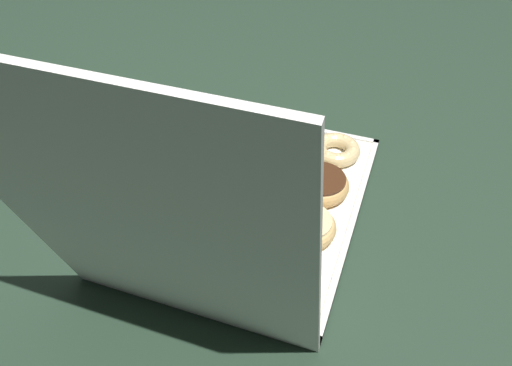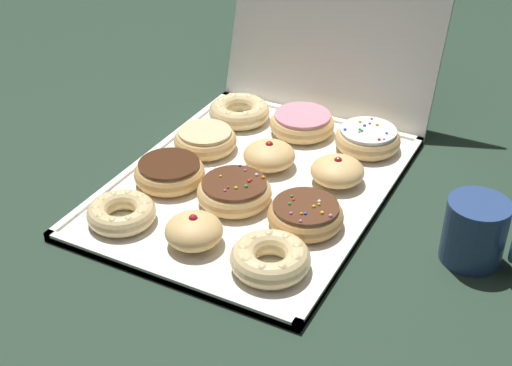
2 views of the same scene
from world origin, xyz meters
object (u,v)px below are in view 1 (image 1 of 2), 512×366
object	(u,v)px
sprinkle_donut_5	(207,157)
sprinkle_donut_11	(146,243)
donut_box	(252,200)
sprinkle_donut_4	(263,171)
jelly_filled_donut_8	(181,197)
cruller_donut_9	(286,279)
jelly_filled_donut_7	(243,210)
cruller_donut_0	(336,149)
chocolate_frosted_donut_3	(320,184)
coffee_mug	(94,139)
cruller_donut_2	(228,127)
pink_frosted_donut_10	(213,263)
jelly_filled_donut_1	(280,137)
glazed_ring_donut_6	(306,226)

from	to	relation	value
sprinkle_donut_5	sprinkle_donut_11	bearing A→B (deg)	89.35
donut_box	sprinkle_donut_4	distance (m)	0.07
jelly_filled_donut_8	cruller_donut_9	bearing A→B (deg)	154.39
sprinkle_donut_4	jelly_filled_donut_7	bearing A→B (deg)	91.11
cruller_donut_0	chocolate_frosted_donut_3	distance (m)	0.13
sprinkle_donut_4	coffee_mug	distance (m)	0.37
donut_box	chocolate_frosted_donut_3	bearing A→B (deg)	-153.06
donut_box	sprinkle_donut_11	xyz separation A→B (m)	(0.13, 0.20, 0.03)
chocolate_frosted_donut_3	donut_box	bearing A→B (deg)	26.94
cruller_donut_0	cruller_donut_2	bearing A→B (deg)	0.78
donut_box	jelly_filled_donut_8	bearing A→B (deg)	28.60
chocolate_frosted_donut_3	sprinkle_donut_5	xyz separation A→B (m)	(0.25, -0.01, -0.00)
chocolate_frosted_donut_3	jelly_filled_donut_7	size ratio (longest dim) A/B	1.32
pink_frosted_donut_10	cruller_donut_9	bearing A→B (deg)	-176.10
cruller_donut_9	pink_frosted_donut_10	size ratio (longest dim) A/B	0.97
jelly_filled_donut_7	pink_frosted_donut_10	xyz separation A→B (m)	(0.00, 0.14, -0.00)
sprinkle_donut_5	jelly_filled_donut_8	world-z (taller)	jelly_filled_donut_8
donut_box	cruller_donut_2	size ratio (longest dim) A/B	4.82
jelly_filled_donut_1	cruller_donut_2	xyz separation A→B (m)	(0.12, -0.00, -0.00)
sprinkle_donut_11	donut_box	bearing A→B (deg)	-123.42
sprinkle_donut_4	jelly_filled_donut_8	bearing A→B (deg)	46.64
jelly_filled_donut_7	jelly_filled_donut_8	distance (m)	0.13
sprinkle_donut_4	glazed_ring_donut_6	xyz separation A→B (m)	(-0.13, 0.12, -0.00)
pink_frosted_donut_10	sprinkle_donut_5	bearing A→B (deg)	-64.44
glazed_ring_donut_6	jelly_filled_donut_7	world-z (taller)	jelly_filled_donut_7
chocolate_frosted_donut_3	cruller_donut_9	xyz separation A→B (m)	(-0.00, 0.25, -0.00)
cruller_donut_0	jelly_filled_donut_8	distance (m)	0.36
jelly_filled_donut_7	coffee_mug	size ratio (longest dim) A/B	0.82
pink_frosted_donut_10	cruller_donut_2	bearing A→B (deg)	-71.78
jelly_filled_donut_8	sprinkle_donut_4	bearing A→B (deg)	-133.36
jelly_filled_donut_1	cruller_donut_9	world-z (taller)	jelly_filled_donut_1
donut_box	cruller_donut_2	bearing A→B (deg)	-56.25
sprinkle_donut_4	chocolate_frosted_donut_3	bearing A→B (deg)	179.21
jelly_filled_donut_7	pink_frosted_donut_10	distance (m)	0.14
glazed_ring_donut_6	sprinkle_donut_4	bearing A→B (deg)	-44.37
cruller_donut_9	pink_frosted_donut_10	xyz separation A→B (m)	(0.13, 0.01, 0.00)
sprinkle_donut_4	glazed_ring_donut_6	size ratio (longest dim) A/B	1.06
jelly_filled_donut_1	cruller_donut_9	bearing A→B (deg)	108.96
sprinkle_donut_11	cruller_donut_9	bearing A→B (deg)	-178.18
donut_box	jelly_filled_donut_8	size ratio (longest dim) A/B	6.12
coffee_mug	sprinkle_donut_5	bearing A→B (deg)	-168.52
glazed_ring_donut_6	cruller_donut_9	size ratio (longest dim) A/B	0.96
cruller_donut_2	jelly_filled_donut_7	world-z (taller)	jelly_filled_donut_7
cruller_donut_2	chocolate_frosted_donut_3	distance (m)	0.28
jelly_filled_donut_1	sprinkle_donut_5	xyz separation A→B (m)	(0.13, 0.12, -0.00)
cruller_donut_2	sprinkle_donut_11	distance (m)	0.38
chocolate_frosted_donut_3	sprinkle_donut_11	xyz separation A→B (m)	(0.25, 0.26, 0.00)
cruller_donut_0	chocolate_frosted_donut_3	world-z (taller)	chocolate_frosted_donut_3
cruller_donut_2	chocolate_frosted_donut_3	bearing A→B (deg)	153.50
jelly_filled_donut_1	cruller_donut_9	xyz separation A→B (m)	(-0.13, 0.37, -0.00)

